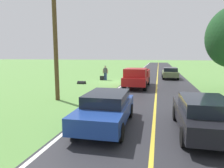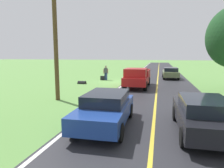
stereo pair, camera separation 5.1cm
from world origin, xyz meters
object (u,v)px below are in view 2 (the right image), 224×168
(sedan_near_oncoming, at_px, (170,73))
(sedan_ahead_same_lane, at_px, (106,108))
(suitcase_carried, at_px, (102,78))
(sedan_mid_oncoming, at_px, (203,114))
(utility_pole_roadside, at_px, (56,40))
(hitchhiker_walking, at_px, (106,72))
(pickup_truck_passing, at_px, (137,77))

(sedan_near_oncoming, distance_m, sedan_ahead_same_lane, 18.81)
(suitcase_carried, height_order, sedan_mid_oncoming, sedan_mid_oncoming)
(sedan_ahead_same_lane, height_order, utility_pole_roadside, utility_pole_roadside)
(suitcase_carried, distance_m, sedan_mid_oncoming, 17.11)
(suitcase_carried, distance_m, sedan_near_oncoming, 8.78)
(suitcase_carried, relative_size, sedan_mid_oncoming, 0.11)
(hitchhiker_walking, bearing_deg, sedan_mid_oncoming, 117.68)
(sedan_near_oncoming, bearing_deg, sedan_mid_oncoming, 90.88)
(utility_pole_roadside, bearing_deg, hitchhiker_walking, -91.88)
(suitcase_carried, distance_m, pickup_truck_passing, 6.58)
(suitcase_carried, height_order, pickup_truck_passing, pickup_truck_passing)
(sedan_near_oncoming, distance_m, utility_pole_roadside, 16.82)
(sedan_ahead_same_lane, bearing_deg, sedan_mid_oncoming, -179.76)
(sedan_near_oncoming, xyz_separation_m, utility_pole_roadside, (7.98, 14.46, 3.17))
(suitcase_carried, xyz_separation_m, utility_pole_roadside, (-0.05, 10.95, 3.68))
(hitchhiker_walking, bearing_deg, sedan_near_oncoming, -155.98)
(hitchhiker_walking, bearing_deg, sedan_ahead_same_lane, 105.12)
(suitcase_carried, xyz_separation_m, sedan_ahead_same_lane, (-4.49, 14.96, 0.50))
(hitchhiker_walking, xyz_separation_m, pickup_truck_passing, (-4.25, 4.70, -0.01))
(pickup_truck_passing, bearing_deg, sedan_mid_oncoming, 109.38)
(pickup_truck_passing, relative_size, sedan_ahead_same_lane, 1.23)
(pickup_truck_passing, relative_size, sedan_near_oncoming, 1.23)
(suitcase_carried, bearing_deg, sedan_near_oncoming, 108.70)
(sedan_ahead_same_lane, bearing_deg, pickup_truck_passing, -90.99)
(sedan_near_oncoming, bearing_deg, hitchhiker_walking, 24.02)
(sedan_near_oncoming, relative_size, sedan_ahead_same_lane, 1.00)
(sedan_near_oncoming, xyz_separation_m, sedan_ahead_same_lane, (3.54, 18.47, 0.00))
(sedan_mid_oncoming, height_order, sedan_near_oncoming, same)
(sedan_ahead_same_lane, relative_size, utility_pole_roadside, 0.56)
(pickup_truck_passing, height_order, sedan_ahead_same_lane, pickup_truck_passing)
(pickup_truck_passing, height_order, sedan_near_oncoming, pickup_truck_passing)
(pickup_truck_passing, distance_m, sedan_mid_oncoming, 10.99)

